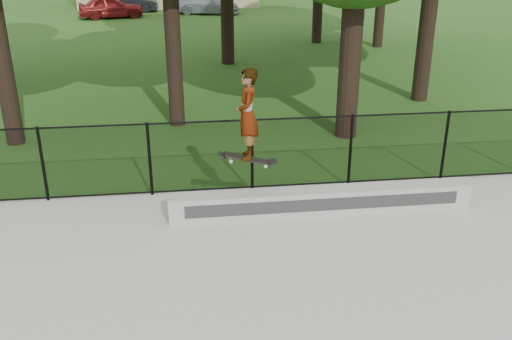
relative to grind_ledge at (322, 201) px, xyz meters
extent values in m
cube|color=#B8B8B3|center=(0.00, 0.00, 0.00)|extent=(5.58, 0.40, 0.48)
imported|color=maroon|center=(-6.56, 26.71, 0.35)|extent=(4.01, 2.34, 1.29)
imported|color=black|center=(-5.63, 29.35, 0.28)|extent=(3.19, 1.26, 1.16)
imported|color=gray|center=(-0.76, 27.80, 0.28)|extent=(3.95, 2.39, 1.16)
cube|color=black|center=(-1.38, -0.09, 0.95)|extent=(0.82, 0.23, 0.25)
imported|color=#C2FBFF|center=(-1.38, -0.09, 1.75)|extent=(0.42, 0.60, 1.56)
cylinder|color=black|center=(-5.14, 1.20, 0.51)|extent=(0.06, 0.06, 1.50)
cylinder|color=black|center=(-3.14, 1.20, 0.51)|extent=(0.06, 0.06, 1.50)
cylinder|color=black|center=(-1.14, 1.20, 0.51)|extent=(0.06, 0.06, 1.50)
cylinder|color=black|center=(0.86, 1.20, 0.51)|extent=(0.06, 0.06, 1.50)
cylinder|color=black|center=(2.86, 1.20, 0.51)|extent=(0.06, 0.06, 1.50)
cylinder|color=black|center=(-1.14, 1.20, 1.23)|extent=(16.00, 0.04, 0.04)
cylinder|color=black|center=(-1.14, 1.20, -0.19)|extent=(16.00, 0.04, 0.04)
cube|color=black|center=(-1.14, 1.20, 0.51)|extent=(16.00, 0.01, 1.50)
cylinder|color=black|center=(-2.64, 5.80, 2.12)|extent=(0.44, 0.44, 4.85)
cylinder|color=black|center=(1.66, 4.30, 1.88)|extent=(0.44, 0.44, 4.36)
cylinder|color=black|center=(4.86, 7.30, 2.49)|extent=(0.44, 0.44, 5.58)
camera|label=1|loc=(-2.39, -9.21, 4.61)|focal=40.00mm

